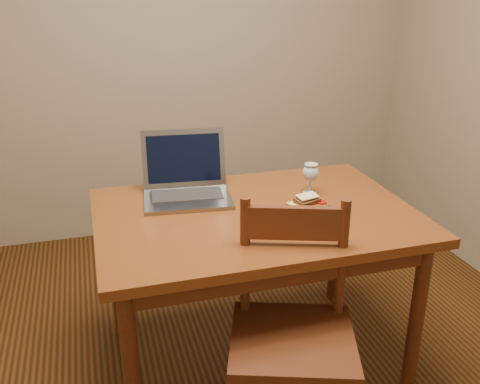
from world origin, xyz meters
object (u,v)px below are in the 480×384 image
object	(u,v)px
milk_glass	(310,179)
laptop	(186,179)
plate	(307,210)
chair	(293,323)
table	(255,230)

from	to	relation	value
milk_glass	laptop	xyz separation A→B (m)	(-0.53, 0.14, 0.00)
milk_glass	plate	bearing A→B (deg)	-116.11
laptop	chair	bearing A→B (deg)	-65.82
milk_glass	laptop	world-z (taller)	laptop
table	laptop	size ratio (longest dim) A/B	3.20
milk_glass	laptop	distance (m)	0.55
chair	milk_glass	size ratio (longest dim) A/B	3.86
table	laptop	bearing A→B (deg)	131.72
chair	laptop	bearing A→B (deg)	127.21
table	laptop	xyz separation A→B (m)	(-0.24, 0.27, 0.16)
table	chair	distance (m)	0.48
milk_glass	laptop	size ratio (longest dim) A/B	0.35
chair	plate	world-z (taller)	chair
plate	laptop	size ratio (longest dim) A/B	0.46
table	laptop	distance (m)	0.39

